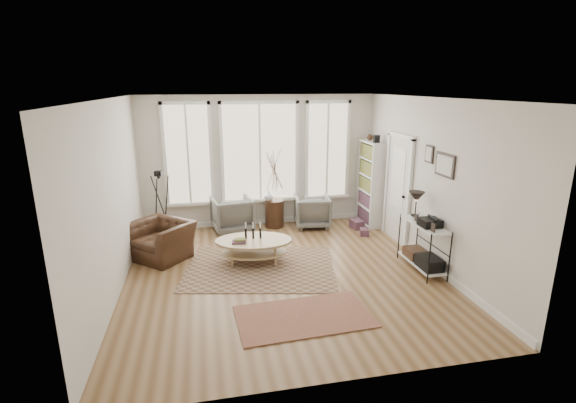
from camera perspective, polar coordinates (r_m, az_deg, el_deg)
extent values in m
plane|color=olive|center=(7.19, -0.61, -9.84)|extent=(5.50, 5.50, 0.00)
plane|color=white|center=(6.49, -0.68, 13.93)|extent=(5.50, 5.50, 0.00)
cube|color=silver|center=(9.35, -3.87, 5.50)|extent=(5.20, 0.04, 2.90)
cube|color=silver|center=(4.17, 6.65, -7.75)|extent=(5.20, 0.04, 2.90)
cube|color=silver|center=(6.72, -22.96, 0.22)|extent=(0.04, 5.50, 2.90)
cube|color=silver|center=(7.62, 18.95, 2.32)|extent=(0.04, 5.50, 2.90)
cube|color=white|center=(9.68, -3.71, -2.63)|extent=(5.10, 0.04, 0.12)
cube|color=white|center=(8.03, 17.98, -7.38)|extent=(0.03, 5.40, 0.12)
cube|color=tan|center=(9.30, -3.88, 6.69)|extent=(1.60, 0.03, 2.10)
cube|color=tan|center=(9.22, -13.52, 6.22)|extent=(0.90, 0.03, 2.10)
cube|color=tan|center=(9.63, 5.37, 6.97)|extent=(0.90, 0.03, 2.10)
cube|color=white|center=(9.28, -3.86, 6.67)|extent=(1.74, 0.06, 2.24)
cube|color=white|center=(9.20, -13.52, 6.20)|extent=(1.04, 0.06, 2.24)
cube|color=white|center=(9.61, 5.40, 6.95)|extent=(1.04, 0.06, 2.24)
cube|color=white|center=(9.49, -3.72, 0.20)|extent=(4.10, 0.12, 0.06)
cube|color=silver|center=(8.68, 14.80, 1.50)|extent=(0.04, 0.88, 2.10)
cube|color=white|center=(8.61, 14.80, 3.11)|extent=(0.01, 0.55, 1.20)
cube|color=white|center=(8.25, 16.19, 0.67)|extent=(0.06, 0.08, 2.18)
cube|color=white|center=(9.10, 13.37, 2.24)|extent=(0.06, 0.08, 2.18)
cube|color=white|center=(8.48, 15.22, 8.65)|extent=(0.06, 1.06, 0.08)
sphere|color=black|center=(8.38, 15.48, 0.61)|extent=(0.06, 0.06, 0.06)
cube|color=white|center=(9.22, 12.15, 1.86)|extent=(0.30, 0.03, 1.90)
cube|color=white|center=(9.96, 10.28, 2.97)|extent=(0.30, 0.03, 1.90)
cube|color=white|center=(9.65, 12.00, 2.47)|extent=(0.02, 0.85, 1.90)
cube|color=white|center=(9.59, 11.18, 2.44)|extent=(0.30, 0.81, 1.90)
cube|color=maroon|center=(9.59, 11.18, 2.44)|extent=(0.24, 0.75, 1.76)
cube|color=black|center=(9.23, 12.00, 8.39)|extent=(0.12, 0.10, 0.16)
sphere|color=#3B2416|center=(9.55, 11.16, 8.61)|extent=(0.14, 0.14, 0.14)
cube|color=white|center=(7.67, 17.76, -7.97)|extent=(0.37, 1.07, 0.03)
cube|color=white|center=(7.42, 18.21, -3.01)|extent=(0.37, 1.07, 0.02)
cylinder|color=black|center=(7.05, 18.76, -7.50)|extent=(0.02, 0.02, 0.85)
cylinder|color=black|center=(7.23, 21.25, -7.16)|extent=(0.02, 0.02, 0.85)
cylinder|color=black|center=(7.91, 14.95, -4.64)|extent=(0.02, 0.02, 0.85)
cylinder|color=black|center=(8.07, 17.25, -4.40)|extent=(0.02, 0.02, 0.85)
cylinder|color=black|center=(7.70, 16.98, -1.81)|extent=(0.14, 0.14, 0.02)
cylinder|color=black|center=(7.66, 17.06, -0.82)|extent=(0.02, 0.02, 0.30)
cone|color=black|center=(7.61, 17.18, 0.63)|extent=(0.28, 0.28, 0.18)
cube|color=black|center=(7.28, 18.84, -2.74)|extent=(0.32, 0.30, 0.13)
cube|color=black|center=(7.43, 18.77, -7.92)|extent=(0.32, 0.45, 0.20)
cube|color=#3B2416|center=(7.81, 17.04, -6.75)|extent=(0.32, 0.40, 0.16)
cube|color=black|center=(7.00, 19.23, -3.39)|extent=(0.02, 0.10, 0.14)
cube|color=black|center=(7.45, 17.14, -2.16)|extent=(0.02, 0.10, 0.12)
cube|color=black|center=(7.19, 20.68, 4.68)|extent=(0.03, 0.52, 0.38)
cube|color=white|center=(7.19, 20.58, 4.68)|extent=(0.01, 0.44, 0.30)
cube|color=black|center=(7.60, 18.78, 6.16)|extent=(0.03, 0.24, 0.30)
cube|color=white|center=(7.59, 18.68, 6.16)|extent=(0.01, 0.18, 0.24)
cube|color=brown|center=(7.43, -3.81, -8.96)|extent=(2.88, 2.39, 0.01)
cube|color=maroon|center=(5.98, 2.19, -15.40)|extent=(1.90, 1.12, 0.01)
ellipsoid|color=tan|center=(7.59, -4.68, -6.88)|extent=(1.25, 0.88, 0.03)
ellipsoid|color=tan|center=(7.51, -4.72, -5.35)|extent=(1.46, 1.03, 0.04)
cylinder|color=tan|center=(7.36, -7.43, -7.71)|extent=(0.04, 0.04, 0.39)
cylinder|color=tan|center=(7.44, -1.55, -7.30)|extent=(0.04, 0.04, 0.39)
cylinder|color=tan|center=(7.75, -7.68, -6.45)|extent=(0.04, 0.04, 0.39)
cylinder|color=tan|center=(7.83, -2.11, -6.09)|extent=(0.04, 0.04, 0.39)
cylinder|color=black|center=(7.50, -5.78, -4.42)|extent=(0.04, 0.04, 0.19)
cylinder|color=black|center=(7.51, -4.79, -4.36)|extent=(0.04, 0.04, 0.19)
cylinder|color=black|center=(7.53, -3.81, -4.29)|extent=(0.04, 0.04, 0.19)
cube|color=#304F2B|center=(7.37, -6.65, -5.35)|extent=(0.24, 0.17, 0.06)
imported|color=slate|center=(9.15, -7.65, -1.74)|extent=(0.94, 0.96, 0.76)
imported|color=slate|center=(9.40, 3.31, -1.34)|extent=(0.83, 0.85, 0.70)
cylinder|color=#3B2416|center=(9.37, -1.85, -1.63)|extent=(0.41, 0.41, 0.62)
imported|color=silver|center=(9.23, -2.66, 0.87)|extent=(0.25, 0.25, 0.24)
imported|color=#3B2416|center=(8.06, -17.01, -5.05)|extent=(1.38, 1.37, 0.68)
cylinder|color=black|center=(8.72, -17.28, 3.22)|extent=(0.06, 0.06, 0.06)
cube|color=black|center=(8.71, -17.32, 3.68)|extent=(0.16, 0.14, 0.10)
cylinder|color=black|center=(8.63, -17.36, 3.57)|extent=(0.06, 0.08, 0.06)
cube|color=maroon|center=(9.44, 9.40, -3.09)|extent=(0.28, 0.33, 0.19)
cube|color=maroon|center=(9.05, 10.42, -4.13)|extent=(0.23, 0.26, 0.14)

